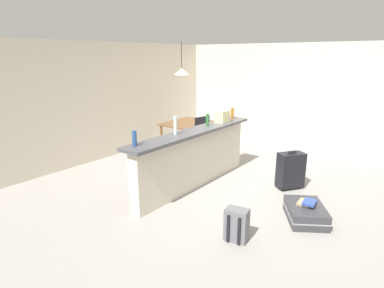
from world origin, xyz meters
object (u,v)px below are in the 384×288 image
object	(u,v)px
grocery_bag	(222,116)
dining_chair_near_partition	(205,136)
bottle_green	(207,120)
suitcase_upright_black	(291,170)
bottle_amber	(232,113)
pendant_lamp	(182,71)
book_stack	(307,202)
bottle_clear	(175,125)
bottle_blue	(134,138)
dining_table	(187,126)
backpack_grey	(237,225)
suitcase_flat_charcoal	(305,212)

from	to	relation	value
grocery_bag	dining_chair_near_partition	world-z (taller)	grocery_bag
bottle_green	suitcase_upright_black	size ratio (longest dim) A/B	0.33
bottle_green	bottle_amber	bearing A→B (deg)	0.08
pendant_lamp	book_stack	bearing A→B (deg)	-112.09
bottle_clear	bottle_green	world-z (taller)	bottle_clear
bottle_blue	dining_table	world-z (taller)	bottle_blue
book_stack	grocery_bag	bearing A→B (deg)	66.70
book_stack	bottle_amber	bearing A→B (deg)	57.59
pendant_lamp	backpack_grey	bearing A→B (deg)	-130.11
bottle_green	grocery_bag	size ratio (longest dim) A/B	0.84
bottle_green	suitcase_flat_charcoal	distance (m)	2.26
bottle_amber	suitcase_upright_black	xyz separation A→B (m)	(-0.34, -1.39, -0.78)
bottle_amber	dining_chair_near_partition	world-z (taller)	bottle_amber
suitcase_flat_charcoal	bottle_green	bearing A→B (deg)	77.91
bottle_green	suitcase_flat_charcoal	world-z (taller)	bottle_green
bottle_clear	backpack_grey	distance (m)	1.88
bottle_amber	backpack_grey	world-z (taller)	bottle_amber
bottle_blue	pendant_lamp	size ratio (longest dim) A/B	0.29
pendant_lamp	backpack_grey	distance (m)	4.10
pendant_lamp	book_stack	distance (m)	3.98
grocery_bag	pendant_lamp	xyz separation A→B (m)	(0.53, 1.42, 0.76)
bottle_blue	bottle_clear	distance (m)	0.85
bottle_green	book_stack	size ratio (longest dim) A/B	0.86
bottle_clear	pendant_lamp	distance (m)	2.37
bottle_green	book_stack	distance (m)	2.20
bottle_green	pendant_lamp	bearing A→B (deg)	55.19
bottle_clear	bottle_green	xyz separation A→B (m)	(0.84, -0.03, -0.04)
grocery_bag	book_stack	distance (m)	2.29
suitcase_flat_charcoal	suitcase_upright_black	distance (m)	1.13
bottle_blue	suitcase_upright_black	bearing A→B (deg)	-33.09
suitcase_flat_charcoal	suitcase_upright_black	xyz separation A→B (m)	(0.94, 0.60, 0.22)
bottle_blue	book_stack	distance (m)	2.55
backpack_grey	book_stack	distance (m)	1.16
grocery_bag	book_stack	world-z (taller)	grocery_bag
bottle_blue	dining_table	xyz separation A→B (m)	(2.70, 1.25, -0.47)
bottle_blue	pendant_lamp	bearing A→B (deg)	26.82
bottle_green	suitcase_upright_black	xyz separation A→B (m)	(0.51, -1.39, -0.78)
grocery_bag	book_stack	bearing A→B (deg)	-113.30
bottle_blue	book_stack	xyz separation A→B (m)	(1.28, -2.03, -0.86)
dining_chair_near_partition	bottle_blue	bearing A→B (deg)	-165.68
suitcase_flat_charcoal	book_stack	bearing A→B (deg)	-4.42
suitcase_flat_charcoal	book_stack	distance (m)	0.15
bottle_blue	grocery_bag	distance (m)	2.12
book_stack	suitcase_flat_charcoal	bearing A→B (deg)	175.58
dining_table	suitcase_upright_black	world-z (taller)	dining_table
bottle_clear	bottle_amber	size ratio (longest dim) A/B	1.40
suitcase_upright_black	dining_chair_near_partition	bearing A→B (deg)	78.58
backpack_grey	suitcase_upright_black	world-z (taller)	suitcase_upright_black
dining_chair_near_partition	pendant_lamp	distance (m)	1.51
grocery_bag	backpack_grey	world-z (taller)	grocery_bag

